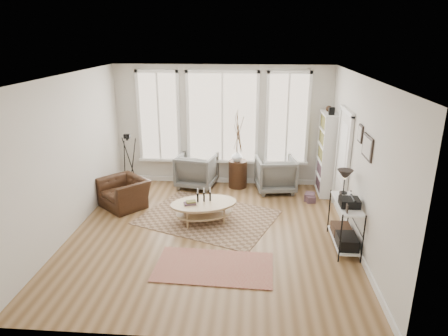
# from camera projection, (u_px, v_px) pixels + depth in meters

# --- Properties ---
(room) EXTENTS (5.50, 5.54, 2.90)m
(room) POSITION_uv_depth(u_px,v_px,m) (211.00, 161.00, 7.09)
(room) COLOR olive
(room) RESTS_ON ground
(bay_window) EXTENTS (4.14, 0.12, 2.24)m
(bay_window) POSITION_uv_depth(u_px,v_px,m) (222.00, 120.00, 9.58)
(bay_window) COLOR tan
(bay_window) RESTS_ON ground
(door) EXTENTS (0.09, 1.06, 2.22)m
(door) POSITION_uv_depth(u_px,v_px,m) (343.00, 161.00, 8.07)
(door) COLOR silver
(door) RESTS_ON ground
(bookcase) EXTENTS (0.31, 0.85, 2.06)m
(bookcase) POSITION_uv_depth(u_px,v_px,m) (326.00, 154.00, 9.15)
(bookcase) COLOR white
(bookcase) RESTS_ON ground
(low_shelf) EXTENTS (0.38, 1.08, 1.30)m
(low_shelf) POSITION_uv_depth(u_px,v_px,m) (345.00, 220.00, 6.91)
(low_shelf) COLOR white
(low_shelf) RESTS_ON ground
(wall_art) EXTENTS (0.04, 0.88, 0.44)m
(wall_art) POSITION_uv_depth(u_px,v_px,m) (365.00, 143.00, 6.49)
(wall_art) COLOR black
(wall_art) RESTS_ON ground
(rug_main) EXTENTS (3.08, 2.72, 0.01)m
(rug_main) POSITION_uv_depth(u_px,v_px,m) (208.00, 217.00, 8.17)
(rug_main) COLOR brown
(rug_main) RESTS_ON ground
(rug_runner) EXTENTS (1.92, 1.12, 0.01)m
(rug_runner) POSITION_uv_depth(u_px,v_px,m) (214.00, 267.00, 6.42)
(rug_runner) COLOR maroon
(rug_runner) RESTS_ON ground
(coffee_table) EXTENTS (1.50, 1.19, 0.60)m
(coffee_table) POSITION_uv_depth(u_px,v_px,m) (203.00, 207.00, 7.88)
(coffee_table) COLOR tan
(coffee_table) RESTS_ON ground
(armchair_left) EXTENTS (1.04, 1.06, 0.82)m
(armchair_left) POSITION_uv_depth(u_px,v_px,m) (197.00, 170.00, 9.71)
(armchair_left) COLOR slate
(armchair_left) RESTS_ON ground
(armchair_right) EXTENTS (1.01, 1.03, 0.83)m
(armchair_right) POSITION_uv_depth(u_px,v_px,m) (275.00, 174.00, 9.44)
(armchair_right) COLOR slate
(armchair_right) RESTS_ON ground
(side_table) EXTENTS (0.45, 0.45, 1.87)m
(side_table) POSITION_uv_depth(u_px,v_px,m) (238.00, 151.00, 9.52)
(side_table) COLOR #341E11
(side_table) RESTS_ON ground
(vase) EXTENTS (0.31, 0.31, 0.27)m
(vase) POSITION_uv_depth(u_px,v_px,m) (237.00, 156.00, 9.51)
(vase) COLOR silver
(vase) RESTS_ON side_table
(accent_chair) EXTENTS (1.27, 1.25, 0.62)m
(accent_chair) POSITION_uv_depth(u_px,v_px,m) (124.00, 193.00, 8.61)
(accent_chair) COLOR #341E11
(accent_chair) RESTS_ON ground
(tripod_camera) EXTENTS (0.49, 0.49, 1.38)m
(tripod_camera) POSITION_uv_depth(u_px,v_px,m) (129.00, 165.00, 9.38)
(tripod_camera) COLOR black
(tripod_camera) RESTS_ON ground
(book_stack_near) EXTENTS (0.27, 0.31, 0.17)m
(book_stack_near) POSITION_uv_depth(u_px,v_px,m) (310.00, 197.00, 8.98)
(book_stack_near) COLOR brown
(book_stack_near) RESTS_ON ground
(book_stack_far) EXTENTS (0.23, 0.27, 0.15)m
(book_stack_far) POSITION_uv_depth(u_px,v_px,m) (310.00, 199.00, 8.90)
(book_stack_far) COLOR brown
(book_stack_far) RESTS_ON ground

